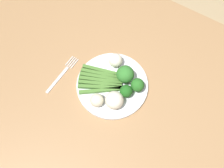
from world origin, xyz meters
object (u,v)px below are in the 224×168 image
at_px(broccoli_near_center, 126,91).
at_px(cauliflower_near_fork, 114,100).
at_px(dining_table, 125,104).
at_px(cauliflower_front, 97,100).
at_px(broccoli_outer_edge, 125,74).
at_px(asparagus_bundle, 101,81).
at_px(cauliflower_edge, 115,60).
at_px(fork, 62,75).
at_px(broccoli_back_right, 137,85).
at_px(plate, 112,85).

bearing_deg(broccoli_near_center, cauliflower_near_fork, -107.67).
relative_size(dining_table, cauliflower_front, 31.45).
height_order(broccoli_outer_edge, cauliflower_near_fork, broccoli_outer_edge).
height_order(broccoli_near_center, cauliflower_front, broccoli_near_center).
bearing_deg(asparagus_bundle, cauliflower_edge, -117.30).
bearing_deg(dining_table, cauliflower_edge, 141.04).
relative_size(broccoli_outer_edge, broccoli_near_center, 1.41).
bearing_deg(broccoli_outer_edge, cauliflower_edge, 148.88).
xyz_separation_m(broccoli_outer_edge, cauliflower_edge, (-0.06, 0.04, -0.02)).
xyz_separation_m(asparagus_bundle, cauliflower_edge, (0.01, 0.09, 0.02)).
bearing_deg(fork, asparagus_bundle, -68.98).
xyz_separation_m(broccoli_near_center, cauliflower_edge, (-0.09, 0.08, -0.00)).
height_order(dining_table, broccoli_outer_edge, broccoli_outer_edge).
xyz_separation_m(broccoli_near_center, fork, (-0.23, -0.05, -0.04)).
bearing_deg(dining_table, broccoli_near_center, -94.89).
distance_m(asparagus_bundle, cauliflower_near_fork, 0.10).
bearing_deg(broccoli_outer_edge, cauliflower_front, -105.75).
bearing_deg(broccoli_near_center, dining_table, 85.11).
height_order(asparagus_bundle, broccoli_outer_edge, broccoli_outer_edge).
relative_size(broccoli_back_right, cauliflower_near_fork, 0.92).
bearing_deg(cauliflower_front, fork, 171.73).
height_order(plate, fork, plate).
bearing_deg(broccoli_outer_edge, cauliflower_near_fork, -80.60).
xyz_separation_m(asparagus_bundle, broccoli_back_right, (0.12, 0.04, 0.03)).
bearing_deg(fork, cauliflower_front, -96.57).
bearing_deg(fork, plate, -70.27).
xyz_separation_m(plate, broccoli_near_center, (0.06, -0.01, 0.04)).
xyz_separation_m(broccoli_near_center, cauliflower_front, (-0.06, -0.08, -0.01)).
height_order(cauliflower_near_fork, fork, cauliflower_near_fork).
height_order(broccoli_near_center, cauliflower_near_fork, cauliflower_near_fork).
xyz_separation_m(broccoli_near_center, cauliflower_near_fork, (-0.02, -0.05, 0.00)).
distance_m(broccoli_outer_edge, fork, 0.23).
xyz_separation_m(cauliflower_edge, cauliflower_front, (0.03, -0.16, -0.00)).
height_order(asparagus_bundle, fork, asparagus_bundle).
bearing_deg(cauliflower_edge, asparagus_bundle, -93.61).
distance_m(broccoli_back_right, broccoli_outer_edge, 0.05).
xyz_separation_m(cauliflower_front, fork, (-0.17, 0.02, -0.04)).
relative_size(asparagus_bundle, broccoli_outer_edge, 2.34).
distance_m(asparagus_bundle, broccoli_back_right, 0.13).
bearing_deg(fork, broccoli_back_right, -69.18).
relative_size(cauliflower_edge, cauliflower_near_fork, 0.81).
bearing_deg(asparagus_bundle, cauliflower_front, 89.72).
relative_size(broccoli_back_right, broccoli_near_center, 1.09).
xyz_separation_m(dining_table, broccoli_back_right, (0.02, 0.03, 0.15)).
bearing_deg(broccoli_back_right, broccoli_near_center, -119.93).
relative_size(broccoli_near_center, cauliflower_near_fork, 0.85).
distance_m(cauliflower_front, fork, 0.18).
height_order(plate, broccoli_back_right, broccoli_back_right).
relative_size(broccoli_outer_edge, cauliflower_edge, 1.47).
xyz_separation_m(broccoli_outer_edge, cauliflower_near_fork, (0.02, -0.09, -0.01)).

